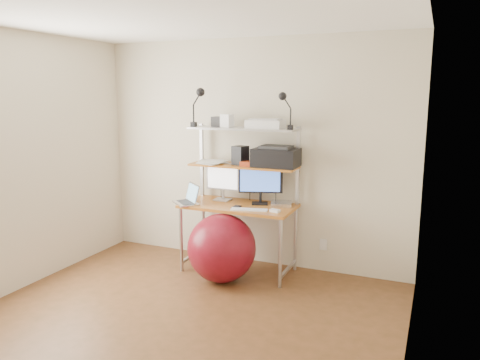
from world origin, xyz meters
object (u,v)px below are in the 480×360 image
object	(u,v)px
monitor_silver	(223,179)
exercise_ball	(222,248)
monitor_black	(261,182)
printer	(276,157)
laptop	(189,199)

from	to	relation	value
monitor_silver	exercise_ball	bearing A→B (deg)	-65.74
monitor_silver	monitor_black	distance (m)	0.45
monitor_black	exercise_ball	size ratio (longest dim) A/B	0.67
exercise_ball	printer	bearing A→B (deg)	49.22
monitor_silver	printer	xyz separation A→B (m)	(0.61, 0.01, 0.28)
printer	monitor_silver	bearing A→B (deg)	-178.82
monitor_silver	laptop	size ratio (longest dim) A/B	1.14
laptop	exercise_ball	xyz separation A→B (m)	(0.47, -0.17, -0.43)
monitor_black	laptop	xyz separation A→B (m)	(-0.72, -0.28, -0.19)
monitor_silver	printer	size ratio (longest dim) A/B	0.95
monitor_black	printer	size ratio (longest dim) A/B	1.01
monitor_silver	laptop	bearing A→B (deg)	-132.04
monitor_silver	exercise_ball	distance (m)	0.80
monitor_black	exercise_ball	xyz separation A→B (m)	(-0.25, -0.46, -0.62)
monitor_black	laptop	world-z (taller)	monitor_black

